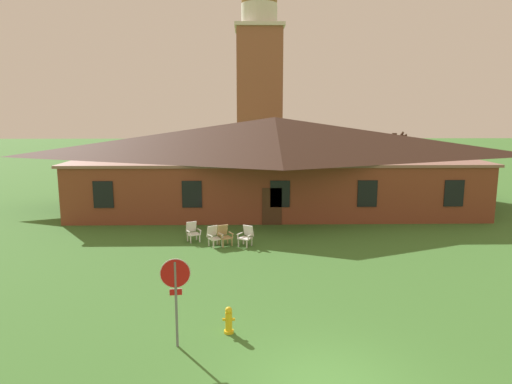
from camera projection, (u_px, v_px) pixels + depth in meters
brick_building at (275, 162)px, 30.18m from camera, size 25.39×10.40×5.92m
dome_tower at (259, 80)px, 49.62m from camera, size 5.18×5.18×20.98m
stop_sign at (176, 285)px, 12.10m from camera, size 0.80×0.14×2.47m
lawn_chair_by_porch at (193, 231)px, 22.39m from camera, size 0.81×0.85×0.96m
lawn_chair_near_door at (214, 236)px, 21.59m from camera, size 0.85×0.87×0.96m
lawn_chair_left_end at (224, 235)px, 21.76m from camera, size 0.82×0.86×0.96m
lawn_chair_middle at (246, 235)px, 21.66m from camera, size 0.84×0.86×0.96m
bare_tree_beside_building at (393, 162)px, 33.37m from camera, size 1.48×1.42×4.87m
fire_hydrant at (229, 321)px, 13.09m from camera, size 0.36×0.28×0.79m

